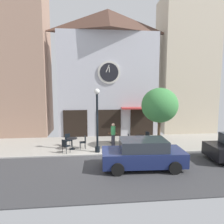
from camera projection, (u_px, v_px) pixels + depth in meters
name	position (u px, v px, depth m)	size (l,w,h in m)	color
ground_plane	(102.00, 157.00, 12.67)	(24.97, 10.24, 0.13)	#9E998E
clock_building	(108.00, 71.00, 18.12)	(8.62, 3.33, 10.86)	#B2B2BC
neighbor_building_left	(11.00, 46.00, 17.58)	(6.12, 3.24, 15.44)	#9E7A66
neighbor_building_right	(186.00, 67.00, 19.44)	(5.02, 3.37, 12.26)	beige
street_lamp	(97.00, 120.00, 13.22)	(0.36, 0.36, 4.16)	black
street_tree	(160.00, 105.00, 13.74)	(2.46, 2.22, 4.20)	brown
cafe_table_near_door	(72.00, 141.00, 14.03)	(0.73, 0.73, 0.77)	black
cafe_table_center	(112.00, 136.00, 15.54)	(0.71, 0.71, 0.77)	black
cafe_table_near_curb	(140.00, 139.00, 14.84)	(0.73, 0.73, 0.74)	black
cafe_chair_near_tree	(68.00, 139.00, 14.72)	(0.53, 0.53, 0.90)	black
cafe_chair_facing_wall	(146.00, 137.00, 15.41)	(0.54, 0.54, 0.90)	black
cafe_chair_outer	(138.00, 141.00, 14.06)	(0.55, 0.55, 0.90)	black
cafe_chair_right_end	(130.00, 139.00, 14.62)	(0.42, 0.42, 0.90)	black
cafe_chair_facing_street	(65.00, 145.00, 13.20)	(0.56, 0.56, 0.90)	black
cafe_chair_by_entrance	(84.00, 141.00, 14.18)	(0.47, 0.47, 0.90)	black
pedestrian_green	(113.00, 134.00, 14.72)	(0.38, 0.38, 1.67)	#2D2D38
parked_car_navy	(143.00, 154.00, 10.82)	(4.36, 2.15, 1.55)	navy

